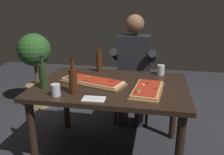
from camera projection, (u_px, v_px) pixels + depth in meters
ground_plane at (111, 152)px, 2.48m from camera, size 6.40×6.40×0.00m
dining_table at (111, 94)px, 2.28m from camera, size 1.40×0.96×0.74m
pizza_rectangular_front at (93, 81)px, 2.26m from camera, size 0.66×0.41×0.05m
pizza_rectangular_left at (147, 90)px, 2.06m from camera, size 0.29×0.50×0.05m
wine_bottle_dark at (99, 61)px, 2.62m from camera, size 0.06×0.06×0.31m
oil_bottle_amber at (73, 80)px, 2.01m from camera, size 0.07×0.07×0.31m
vinegar_bottle_green at (43, 75)px, 2.13m from camera, size 0.07×0.07×0.29m
tumbler_near_camera at (161, 70)px, 2.52m from camera, size 0.08×0.08×0.10m
tumbler_far_side at (56, 91)px, 1.97m from camera, size 0.08×0.08×0.10m
napkin_cutlery_set at (94, 99)px, 1.91m from camera, size 0.18×0.12×0.01m
diner_chair at (134, 81)px, 3.10m from camera, size 0.44×0.44×0.87m
seated_diner at (133, 65)px, 2.91m from camera, size 0.53×0.41×1.33m
potted_plant_corner at (35, 63)px, 3.38m from camera, size 0.45×0.45×1.06m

